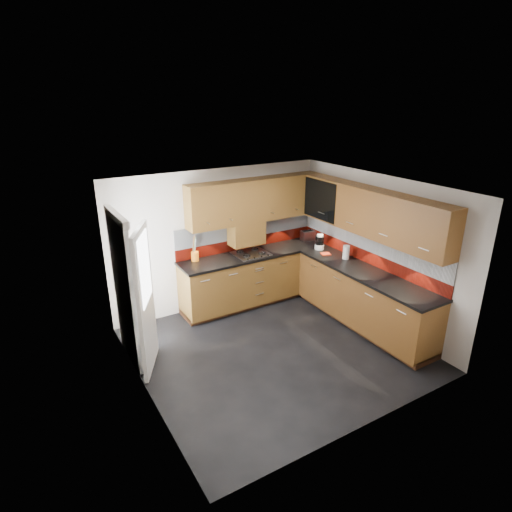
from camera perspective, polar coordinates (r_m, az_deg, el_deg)
room at (r=5.76m, az=2.83°, el=0.19°), size 4.00×3.80×2.64m
base_cabinets at (r=7.28m, az=6.58°, el=-4.39°), size 2.70×3.20×0.95m
countertop at (r=7.07m, az=6.72°, el=-0.92°), size 2.72×3.22×0.04m
backsplash at (r=7.27m, az=7.15°, el=2.10°), size 2.70×3.20×0.54m
upper_cabinets at (r=6.95m, az=7.82°, el=6.61°), size 2.50×3.20×0.72m
extractor_hood at (r=7.37m, az=-1.31°, el=3.09°), size 0.60×0.33×0.40m
glass_cabinet at (r=7.46m, az=9.38°, el=7.71°), size 0.32×0.80×0.66m
back_door at (r=5.91m, az=-16.04°, el=-4.98°), size 0.42×1.19×2.04m
gas_hob at (r=7.34m, az=-0.65°, el=0.33°), size 0.57×0.50×0.04m
utensil_pot at (r=7.11m, az=-8.16°, el=0.12°), size 0.12×0.12×0.44m
toaster at (r=8.09m, az=6.93°, el=2.73°), size 0.28×0.19×0.19m
food_processor at (r=7.63m, az=8.47°, el=1.82°), size 0.17×0.17×0.28m
paper_towel at (r=7.26m, az=11.93°, el=0.49°), size 0.14×0.14×0.23m
orange_cloth at (r=7.43m, az=9.28°, el=0.27°), size 0.19×0.17×0.02m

